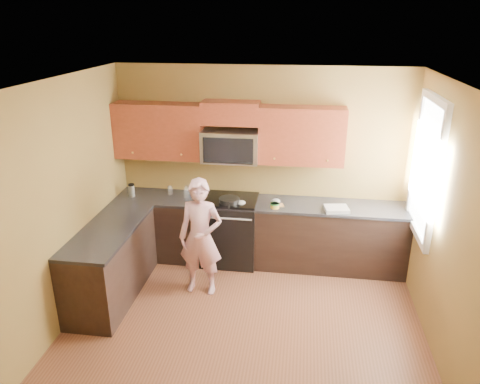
% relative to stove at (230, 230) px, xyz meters
% --- Properties ---
extents(floor, '(4.00, 4.00, 0.00)m').
position_rel_stove_xyz_m(floor, '(0.40, -1.68, -0.47)').
color(floor, brown).
rests_on(floor, ground).
extents(ceiling, '(4.00, 4.00, 0.00)m').
position_rel_stove_xyz_m(ceiling, '(0.40, -1.68, 2.23)').
color(ceiling, white).
rests_on(ceiling, ground).
extents(wall_back, '(4.00, 0.00, 4.00)m').
position_rel_stove_xyz_m(wall_back, '(0.40, 0.32, 0.88)').
color(wall_back, brown).
rests_on(wall_back, ground).
extents(wall_front, '(4.00, 0.00, 4.00)m').
position_rel_stove_xyz_m(wall_front, '(0.40, -3.67, 0.88)').
color(wall_front, brown).
rests_on(wall_front, ground).
extents(wall_left, '(0.00, 4.00, 4.00)m').
position_rel_stove_xyz_m(wall_left, '(-1.60, -1.68, 0.88)').
color(wall_left, brown).
rests_on(wall_left, ground).
extents(wall_right, '(0.00, 4.00, 4.00)m').
position_rel_stove_xyz_m(wall_right, '(2.40, -1.68, 0.88)').
color(wall_right, brown).
rests_on(wall_right, ground).
extents(cabinet_back_run, '(4.00, 0.60, 0.88)m').
position_rel_stove_xyz_m(cabinet_back_run, '(0.40, 0.02, -0.03)').
color(cabinet_back_run, black).
rests_on(cabinet_back_run, floor).
extents(cabinet_left_run, '(0.60, 1.60, 0.88)m').
position_rel_stove_xyz_m(cabinet_left_run, '(-1.30, -1.08, -0.03)').
color(cabinet_left_run, black).
rests_on(cabinet_left_run, floor).
extents(countertop_back, '(4.00, 0.62, 0.04)m').
position_rel_stove_xyz_m(countertop_back, '(0.40, 0.01, 0.43)').
color(countertop_back, black).
rests_on(countertop_back, cabinet_back_run).
extents(countertop_left, '(0.62, 1.60, 0.04)m').
position_rel_stove_xyz_m(countertop_left, '(-1.29, -1.08, 0.43)').
color(countertop_left, black).
rests_on(countertop_left, cabinet_left_run).
extents(stove, '(0.76, 0.65, 0.95)m').
position_rel_stove_xyz_m(stove, '(0.00, 0.00, 0.00)').
color(stove, black).
rests_on(stove, floor).
extents(microwave, '(0.76, 0.40, 0.42)m').
position_rel_stove_xyz_m(microwave, '(0.00, 0.12, 0.97)').
color(microwave, silver).
rests_on(microwave, wall_back).
extents(upper_cab_left, '(1.22, 0.33, 0.75)m').
position_rel_stove_xyz_m(upper_cab_left, '(-0.99, 0.16, 0.97)').
color(upper_cab_left, maroon).
rests_on(upper_cab_left, wall_back).
extents(upper_cab_right, '(1.12, 0.33, 0.75)m').
position_rel_stove_xyz_m(upper_cab_right, '(0.94, 0.16, 0.97)').
color(upper_cab_right, maroon).
rests_on(upper_cab_right, wall_back).
extents(upper_cab_over_mw, '(0.76, 0.33, 0.30)m').
position_rel_stove_xyz_m(upper_cab_over_mw, '(0.00, 0.16, 1.62)').
color(upper_cab_over_mw, maroon).
rests_on(upper_cab_over_mw, wall_back).
extents(window, '(0.06, 1.06, 1.66)m').
position_rel_stove_xyz_m(window, '(2.38, -0.48, 1.17)').
color(window, white).
rests_on(window, wall_right).
extents(woman, '(0.57, 0.39, 1.50)m').
position_rel_stove_xyz_m(woman, '(-0.22, -0.82, 0.27)').
color(woman, pink).
rests_on(woman, floor).
extents(frying_pan, '(0.35, 0.52, 0.06)m').
position_rel_stove_xyz_m(frying_pan, '(0.02, -0.13, 0.47)').
color(frying_pan, black).
rests_on(frying_pan, stove).
extents(butter_tub, '(0.15, 0.15, 0.09)m').
position_rel_stove_xyz_m(butter_tub, '(0.64, -0.17, 0.45)').
color(butter_tub, yellow).
rests_on(butter_tub, countertop_back).
extents(toast_slice, '(0.13, 0.13, 0.01)m').
position_rel_stove_xyz_m(toast_slice, '(0.69, -0.09, 0.45)').
color(toast_slice, '#B27F47').
rests_on(toast_slice, countertop_back).
extents(napkin_a, '(0.13, 0.14, 0.06)m').
position_rel_stove_xyz_m(napkin_a, '(0.18, -0.13, 0.48)').
color(napkin_a, silver).
rests_on(napkin_a, countertop_back).
extents(napkin_b, '(0.16, 0.17, 0.07)m').
position_rel_stove_xyz_m(napkin_b, '(0.64, -0.02, 0.48)').
color(napkin_b, silver).
rests_on(napkin_b, countertop_back).
extents(dish_towel, '(0.34, 0.29, 0.05)m').
position_rel_stove_xyz_m(dish_towel, '(1.43, -0.15, 0.47)').
color(dish_towel, white).
rests_on(dish_towel, countertop_back).
extents(travel_mug, '(0.10, 0.10, 0.18)m').
position_rel_stove_xyz_m(travel_mug, '(-1.38, -0.04, 0.45)').
color(travel_mug, silver).
rests_on(travel_mug, countertop_back).
extents(glass_a, '(0.09, 0.09, 0.12)m').
position_rel_stove_xyz_m(glass_a, '(-0.64, 0.16, 0.51)').
color(glass_a, silver).
rests_on(glass_a, countertop_back).
extents(glass_b, '(0.08, 0.08, 0.12)m').
position_rel_stove_xyz_m(glass_b, '(-0.62, 0.05, 0.51)').
color(glass_b, silver).
rests_on(glass_b, countertop_back).
extents(glass_c, '(0.09, 0.09, 0.12)m').
position_rel_stove_xyz_m(glass_c, '(-0.87, 0.12, 0.51)').
color(glass_c, silver).
rests_on(glass_c, countertop_back).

